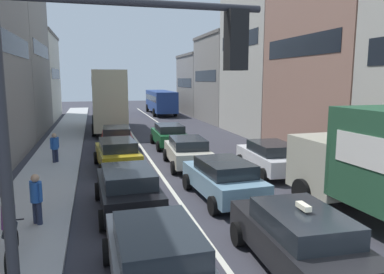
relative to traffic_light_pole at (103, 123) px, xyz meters
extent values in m
cube|color=#B3B3B3|center=(-2.25, 19.91, -3.75)|extent=(2.60, 64.00, 0.14)
cube|color=silver|center=(2.75, 19.91, -3.81)|extent=(0.16, 60.00, 0.01)
cube|color=silver|center=(6.15, 19.91, -3.81)|extent=(0.16, 60.00, 0.01)
cube|color=black|center=(-4.03, 16.41, 2.37)|extent=(0.02, 8.80, 1.10)
cube|color=black|center=(-4.03, 27.41, 2.89)|extent=(0.02, 8.80, 1.10)
cube|color=beige|center=(-7.55, 38.41, 0.68)|extent=(7.00, 10.90, 9.00)
cube|color=black|center=(-4.03, 38.41, 1.13)|extent=(0.02, 8.80, 1.10)
cube|color=#66605B|center=(-7.55, 38.41, 5.33)|extent=(7.20, 10.90, 0.30)
cube|color=gray|center=(14.35, 39.51, -0.25)|extent=(7.00, 8.70, 7.13)
cube|color=black|center=(10.84, 39.51, 0.11)|extent=(0.02, 7.04, 1.10)
cube|color=#66605B|center=(14.35, 39.51, 3.46)|extent=(7.20, 8.70, 0.30)
cube|color=gray|center=(14.35, 30.71, 0.45)|extent=(7.00, 8.70, 8.52)
cube|color=black|center=(10.84, 30.71, 0.87)|extent=(0.02, 7.04, 1.10)
cube|color=#66605B|center=(14.35, 30.71, 4.86)|extent=(7.20, 8.70, 0.30)
cube|color=#B2ADA3|center=(14.35, 21.91, 2.84)|extent=(7.00, 8.70, 13.30)
cube|color=black|center=(10.84, 21.91, 3.50)|extent=(0.02, 7.04, 1.10)
cube|color=#936B5B|center=(14.35, 13.11, 1.79)|extent=(7.00, 8.70, 11.21)
cube|color=black|center=(10.84, 13.11, 2.35)|extent=(0.02, 7.04, 1.10)
cylinder|color=#2D2D33|center=(-1.25, -0.01, -1.07)|extent=(0.16, 0.16, 5.50)
cylinder|color=#2D2D33|center=(0.50, -0.01, 1.58)|extent=(3.50, 0.10, 0.10)
cube|color=black|center=(1.90, -0.01, 1.13)|extent=(0.28, 0.28, 0.84)
sphere|color=red|center=(1.90, 0.14, 1.39)|extent=(0.18, 0.18, 0.18)
sphere|color=#F2A519|center=(1.90, 0.14, 1.13)|extent=(0.18, 0.18, 0.18)
sphere|color=green|center=(1.90, 0.14, 0.87)|extent=(0.18, 0.18, 0.18)
cube|color=#B7B29E|center=(8.03, 5.79, -2.39)|extent=(2.50, 2.50, 1.90)
cube|color=black|center=(7.98, 7.00, -2.01)|extent=(2.02, 0.11, 0.70)
cylinder|color=black|center=(6.83, 5.82, -3.34)|extent=(0.34, 0.97, 0.96)
cylinder|color=black|center=(9.23, 5.92, -3.34)|extent=(0.34, 0.97, 0.96)
cube|color=black|center=(4.32, 2.01, -3.15)|extent=(1.96, 4.37, 0.70)
cube|color=#1E2328|center=(4.31, 1.81, -2.59)|extent=(1.67, 2.47, 0.52)
cube|color=#F2EACC|center=(4.31, 1.81, -2.22)|extent=(0.18, 0.45, 0.12)
cylinder|color=black|center=(3.45, 3.50, -3.50)|extent=(0.24, 0.65, 0.64)
cylinder|color=black|center=(5.29, 3.43, -3.50)|extent=(0.24, 0.65, 0.64)
cube|color=gray|center=(1.00, 1.91, -3.15)|extent=(1.86, 4.32, 0.70)
cube|color=#1E2328|center=(1.00, 1.71, -2.59)|extent=(1.62, 2.43, 0.52)
cylinder|color=black|center=(0.06, 3.36, -3.50)|extent=(0.23, 0.64, 0.64)
cylinder|color=black|center=(1.90, 3.39, -3.50)|extent=(0.23, 0.64, 0.64)
cube|color=#759EB7|center=(4.37, 7.26, -3.15)|extent=(2.01, 4.38, 0.70)
cube|color=#1E2328|center=(4.38, 7.06, -2.59)|extent=(1.70, 2.48, 0.52)
cylinder|color=black|center=(3.38, 8.67, -3.50)|extent=(0.25, 0.65, 0.64)
cylinder|color=black|center=(5.21, 8.77, -3.50)|extent=(0.25, 0.65, 0.64)
cylinder|color=black|center=(3.52, 5.75, -3.50)|extent=(0.25, 0.65, 0.64)
cylinder|color=black|center=(5.36, 5.84, -3.50)|extent=(0.25, 0.65, 0.64)
cube|color=black|center=(0.87, 6.89, -3.15)|extent=(1.93, 4.35, 0.70)
cube|color=#1E2328|center=(0.88, 6.69, -2.59)|extent=(1.66, 2.46, 0.52)
cylinder|color=black|center=(-0.09, 8.32, -3.50)|extent=(0.24, 0.65, 0.64)
cylinder|color=black|center=(1.74, 8.38, -3.50)|extent=(0.24, 0.65, 0.64)
cylinder|color=black|center=(0.00, 5.40, -3.50)|extent=(0.24, 0.65, 0.64)
cylinder|color=black|center=(1.84, 5.46, -3.50)|extent=(0.24, 0.65, 0.64)
cube|color=beige|center=(4.36, 12.51, -3.15)|extent=(2.07, 4.41, 0.70)
cube|color=#1E2328|center=(4.35, 12.31, -2.59)|extent=(1.73, 2.50, 0.52)
cylinder|color=black|center=(3.53, 14.03, -3.50)|extent=(0.26, 0.65, 0.64)
cylinder|color=black|center=(5.37, 13.91, -3.50)|extent=(0.26, 0.65, 0.64)
cylinder|color=black|center=(3.35, 11.11, -3.50)|extent=(0.26, 0.65, 0.64)
cylinder|color=black|center=(5.19, 10.99, -3.50)|extent=(0.26, 0.65, 0.64)
cube|color=#B29319|center=(0.90, 12.86, -3.15)|extent=(2.07, 4.40, 0.70)
cube|color=#1E2328|center=(0.91, 12.66, -2.59)|extent=(1.73, 2.50, 0.52)
cylinder|color=black|center=(-0.11, 14.27, -3.50)|extent=(0.26, 0.65, 0.64)
cylinder|color=black|center=(1.73, 14.38, -3.50)|extent=(0.26, 0.65, 0.64)
cylinder|color=black|center=(0.07, 11.35, -3.50)|extent=(0.26, 0.65, 0.64)
cylinder|color=black|center=(1.91, 11.46, -3.50)|extent=(0.26, 0.65, 0.64)
cube|color=#19592D|center=(4.56, 18.13, -3.15)|extent=(1.88, 4.33, 0.70)
cube|color=#1E2328|center=(4.55, 17.93, -2.59)|extent=(1.63, 2.44, 0.52)
cylinder|color=black|center=(3.66, 19.61, -3.50)|extent=(0.23, 0.64, 0.64)
cylinder|color=black|center=(5.50, 19.57, -3.50)|extent=(0.23, 0.64, 0.64)
cylinder|color=black|center=(3.61, 16.68, -3.50)|extent=(0.23, 0.64, 0.64)
cylinder|color=black|center=(5.45, 16.65, -3.50)|extent=(0.23, 0.64, 0.64)
cube|color=#A51E1E|center=(1.17, 17.77, -3.15)|extent=(2.01, 4.38, 0.70)
cube|color=#1E2328|center=(1.16, 17.57, -2.59)|extent=(1.70, 2.48, 0.52)
cylinder|color=black|center=(0.32, 19.28, -3.50)|extent=(0.25, 0.65, 0.64)
cylinder|color=black|center=(2.16, 19.19, -3.50)|extent=(0.25, 0.65, 0.64)
cylinder|color=black|center=(0.18, 16.36, -3.50)|extent=(0.25, 0.65, 0.64)
cylinder|color=black|center=(2.02, 16.27, -3.50)|extent=(0.25, 0.65, 0.64)
cube|color=silver|center=(7.77, 10.19, -3.15)|extent=(2.02, 4.39, 0.70)
cube|color=#1E2328|center=(7.76, 9.99, -2.59)|extent=(1.71, 2.49, 0.52)
cylinder|color=black|center=(6.93, 11.69, -3.50)|extent=(0.25, 0.65, 0.64)
cylinder|color=black|center=(8.77, 11.60, -3.50)|extent=(0.25, 0.65, 0.64)
cylinder|color=black|center=(6.78, 8.77, -3.50)|extent=(0.25, 0.65, 0.64)
cylinder|color=black|center=(8.62, 8.68, -3.50)|extent=(0.25, 0.65, 0.64)
cube|color=#BFB793|center=(1.06, 26.93, -2.12)|extent=(2.52, 10.51, 2.40)
cube|color=black|center=(1.06, 26.93, -1.76)|extent=(2.55, 9.88, 0.70)
cube|color=#BFB793|center=(1.06, 26.93, 0.16)|extent=(2.52, 10.51, 2.16)
cube|color=black|center=(1.06, 26.93, 0.40)|extent=(2.55, 9.88, 0.64)
cylinder|color=black|center=(-0.19, 30.71, -3.32)|extent=(0.30, 1.00, 1.00)
cylinder|color=black|center=(2.31, 30.71, -3.32)|extent=(0.30, 1.00, 1.00)
cylinder|color=black|center=(-0.20, 23.78, -3.32)|extent=(0.30, 1.00, 1.00)
cylinder|color=black|center=(2.30, 23.78, -3.32)|extent=(0.30, 1.00, 1.00)
cube|color=navy|center=(8.00, 40.31, -2.12)|extent=(2.77, 10.56, 2.40)
cube|color=black|center=(8.00, 40.31, -1.76)|extent=(2.78, 9.93, 0.70)
cylinder|color=black|center=(6.84, 44.12, -3.32)|extent=(0.33, 1.01, 1.00)
cylinder|color=black|center=(9.34, 44.05, -3.32)|extent=(0.33, 1.01, 1.00)
cylinder|color=black|center=(6.66, 37.19, -3.32)|extent=(0.33, 1.01, 1.00)
cylinder|color=black|center=(9.16, 37.13, -3.32)|extent=(0.33, 1.01, 1.00)
torus|color=black|center=(-2.16, 4.44, -3.48)|extent=(0.09, 0.68, 0.68)
torus|color=black|center=(-2.12, 3.39, -3.48)|extent=(0.09, 0.68, 0.68)
cylinder|color=black|center=(-2.14, 3.92, -2.98)|extent=(0.09, 0.95, 0.05)
cylinder|color=black|center=(-2.13, 3.72, -3.20)|extent=(0.04, 0.04, 0.55)
cylinder|color=black|center=(-2.16, 4.34, -2.85)|extent=(0.50, 0.06, 0.04)
cylinder|color=#232833|center=(-2.22, 3.86, -2.91)|extent=(0.16, 0.45, 0.30)
cylinder|color=#232833|center=(-2.06, 3.87, -2.91)|extent=(0.16, 0.45, 0.30)
cylinder|color=#66337F|center=(-2.13, 3.82, -2.58)|extent=(0.32, 0.47, 0.62)
sphere|color=tan|center=(-2.14, 3.94, -2.21)|extent=(0.22, 0.22, 0.22)
cylinder|color=#262D47|center=(-1.80, 6.05, -3.41)|extent=(0.16, 0.16, 0.82)
cylinder|color=#262D47|center=(-1.92, 6.18, -3.41)|extent=(0.16, 0.16, 0.82)
cylinder|color=#2659B2|center=(-1.86, 6.12, -2.70)|extent=(0.34, 0.34, 0.60)
sphere|color=tan|center=(-1.86, 6.12, -2.28)|extent=(0.24, 0.24, 0.24)
cylinder|color=#2659B2|center=(-1.72, 5.95, -2.67)|extent=(0.10, 0.10, 0.55)
cylinder|color=#2659B2|center=(-2.01, 6.28, -2.67)|extent=(0.10, 0.10, 0.55)
cylinder|color=#262D47|center=(-2.09, 14.65, -3.41)|extent=(0.16, 0.16, 0.82)
cylinder|color=#262D47|center=(-2.21, 14.52, -3.41)|extent=(0.16, 0.16, 0.82)
cylinder|color=#2659B2|center=(-2.15, 14.59, -2.70)|extent=(0.34, 0.34, 0.60)
sphere|color=tan|center=(-2.15, 14.59, -2.28)|extent=(0.24, 0.24, 0.24)
cylinder|color=#2659B2|center=(-2.00, 14.75, -2.67)|extent=(0.10, 0.10, 0.55)
cylinder|color=#2659B2|center=(-2.30, 14.43, -2.67)|extent=(0.10, 0.10, 0.55)
camera|label=1|loc=(-0.11, -5.05, 0.59)|focal=34.13mm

